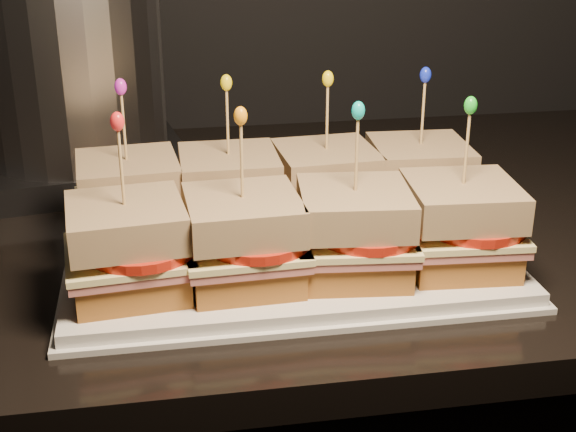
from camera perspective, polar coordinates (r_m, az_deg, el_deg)
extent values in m
cube|color=black|center=(1.03, 11.97, 0.45)|extent=(2.58, 0.73, 0.04)
cube|color=white|center=(0.82, 0.00, -2.97)|extent=(0.44, 0.27, 0.02)
cube|color=white|center=(0.82, 0.00, -3.35)|extent=(0.45, 0.28, 0.01)
cube|color=brown|center=(0.86, -11.05, -0.53)|extent=(0.11, 0.11, 0.03)
cube|color=#BE6360|center=(0.85, -11.14, 0.57)|extent=(0.12, 0.11, 0.01)
cube|color=#F8EC9B|center=(0.85, -11.17, 1.01)|extent=(0.12, 0.12, 0.01)
cylinder|color=red|center=(0.84, -10.40, 1.39)|extent=(0.10, 0.10, 0.01)
cube|color=#4E250B|center=(0.84, -11.32, 2.86)|extent=(0.11, 0.11, 0.03)
cylinder|color=tan|center=(0.82, -11.57, 5.94)|extent=(0.00, 0.00, 0.09)
ellipsoid|color=#C222B7|center=(0.81, -11.82, 8.99)|extent=(0.01, 0.01, 0.02)
cube|color=brown|center=(0.86, -4.12, -0.08)|extent=(0.10, 0.10, 0.03)
cube|color=#BE6360|center=(0.85, -4.15, 1.02)|extent=(0.11, 0.11, 0.01)
cube|color=#F8EC9B|center=(0.85, -4.17, 1.46)|extent=(0.11, 0.11, 0.01)
cylinder|color=red|center=(0.84, -3.33, 1.84)|extent=(0.10, 0.10, 0.01)
cube|color=#4E250B|center=(0.84, -4.22, 3.31)|extent=(0.10, 0.10, 0.03)
cylinder|color=tan|center=(0.83, -4.32, 6.40)|extent=(0.00, 0.00, 0.09)
ellipsoid|color=yellow|center=(0.81, -4.41, 9.44)|extent=(0.01, 0.01, 0.02)
cube|color=brown|center=(0.87, 2.67, 0.37)|extent=(0.10, 0.10, 0.03)
cube|color=#BE6360|center=(0.87, 2.69, 1.45)|extent=(0.11, 0.11, 0.01)
cube|color=#F8EC9B|center=(0.87, 2.70, 1.88)|extent=(0.12, 0.11, 0.01)
cylinder|color=red|center=(0.86, 3.58, 2.26)|extent=(0.10, 0.10, 0.01)
cube|color=#4E250B|center=(0.86, 2.73, 3.71)|extent=(0.11, 0.11, 0.03)
cylinder|color=tan|center=(0.84, 2.79, 6.74)|extent=(0.00, 0.00, 0.09)
ellipsoid|color=yellow|center=(0.83, 2.85, 9.73)|extent=(0.01, 0.01, 0.02)
cube|color=brown|center=(0.90, 9.15, 0.79)|extent=(0.10, 0.10, 0.03)
cube|color=#BE6360|center=(0.89, 9.22, 1.84)|extent=(0.11, 0.11, 0.01)
cube|color=#F8EC9B|center=(0.89, 9.24, 2.26)|extent=(0.12, 0.11, 0.01)
cylinder|color=red|center=(0.89, 10.13, 2.62)|extent=(0.10, 0.10, 0.01)
cube|color=#4E250B|center=(0.88, 9.36, 4.03)|extent=(0.11, 0.11, 0.03)
cylinder|color=tan|center=(0.87, 9.56, 6.97)|extent=(0.00, 0.00, 0.09)
ellipsoid|color=#1426CC|center=(0.86, 9.75, 9.87)|extent=(0.01, 0.01, 0.02)
cube|color=brown|center=(0.74, -11.14, -4.27)|extent=(0.11, 0.11, 0.03)
cube|color=#BE6360|center=(0.74, -11.24, -3.04)|extent=(0.12, 0.11, 0.01)
cube|color=#F8EC9B|center=(0.73, -11.28, -2.55)|extent=(0.12, 0.12, 0.01)
cylinder|color=red|center=(0.72, -10.38, -2.15)|extent=(0.10, 0.10, 0.01)
cube|color=#4E250B|center=(0.72, -11.46, -0.46)|extent=(0.11, 0.11, 0.03)
cylinder|color=tan|center=(0.70, -11.75, 3.07)|extent=(0.00, 0.00, 0.09)
ellipsoid|color=red|center=(0.69, -12.05, 6.59)|extent=(0.01, 0.01, 0.02)
cube|color=brown|center=(0.75, -3.13, -3.74)|extent=(0.10, 0.10, 0.03)
cube|color=#BE6360|center=(0.74, -3.16, -2.51)|extent=(0.11, 0.11, 0.01)
cube|color=#F8EC9B|center=(0.74, -3.18, -2.01)|extent=(0.11, 0.11, 0.01)
cylinder|color=red|center=(0.73, -2.19, -1.61)|extent=(0.10, 0.10, 0.01)
cube|color=#4E250B|center=(0.72, -3.22, 0.08)|extent=(0.10, 0.10, 0.03)
cylinder|color=tan|center=(0.71, -3.31, 3.61)|extent=(0.00, 0.00, 0.09)
ellipsoid|color=orange|center=(0.69, -3.39, 7.12)|extent=(0.01, 0.01, 0.02)
cube|color=brown|center=(0.76, 4.65, -3.15)|extent=(0.11, 0.11, 0.03)
cube|color=#BE6360|center=(0.76, 4.69, -1.94)|extent=(0.12, 0.12, 0.01)
cube|color=#F8EC9B|center=(0.75, 4.71, -1.45)|extent=(0.12, 0.12, 0.01)
cylinder|color=red|center=(0.75, 5.73, -1.05)|extent=(0.10, 0.10, 0.01)
cube|color=#4E250B|center=(0.74, 4.78, 0.60)|extent=(0.11, 0.11, 0.03)
cylinder|color=tan|center=(0.73, 4.90, 4.05)|extent=(0.00, 0.00, 0.09)
ellipsoid|color=#09C0B5|center=(0.71, 5.02, 7.48)|extent=(0.01, 0.01, 0.02)
cube|color=brown|center=(0.79, 11.95, -2.54)|extent=(0.11, 0.11, 0.03)
cube|color=#BE6360|center=(0.79, 12.06, -1.37)|extent=(0.12, 0.11, 0.01)
cube|color=#F8EC9B|center=(0.78, 12.10, -0.90)|extent=(0.12, 0.11, 0.01)
cylinder|color=red|center=(0.78, 13.12, -0.51)|extent=(0.10, 0.10, 0.01)
cube|color=#4E250B|center=(0.77, 12.27, 1.08)|extent=(0.11, 0.11, 0.03)
cylinder|color=tan|center=(0.76, 12.56, 4.39)|extent=(0.00, 0.00, 0.09)
ellipsoid|color=green|center=(0.74, 12.86, 7.68)|extent=(0.01, 0.01, 0.02)
cube|color=#262628|center=(1.10, -14.47, 3.52)|extent=(0.31, 0.27, 0.03)
cylinder|color=silver|center=(1.05, -15.35, 12.04)|extent=(0.23, 0.23, 0.30)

